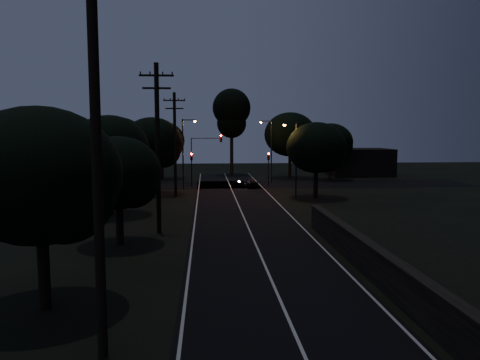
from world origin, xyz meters
TOP-DOWN VIEW (x-y plane):
  - ground at (0.00, 0.00)m, footprint 160.00×160.00m
  - road_surface at (0.00, 31.12)m, footprint 60.00×70.00m
  - retaining_wall at (7.74, 3.00)m, footprint 6.93×26.00m
  - utility_pole_near at (-6.00, -2.00)m, footprint 2.20×0.30m
  - utility_pole_mid at (-6.00, 15.00)m, footprint 2.20×0.30m
  - utility_pole_far at (-6.00, 32.00)m, footprint 2.20×0.30m
  - tree_left_a at (-8.79, 1.88)m, footprint 6.02×6.02m
  - tree_left_b at (-7.82, 11.90)m, footprint 5.03×5.03m
  - tree_left_c at (-10.28, 21.87)m, footprint 6.28×6.28m
  - tree_left_d at (-8.27, 33.87)m, footprint 6.39×6.39m
  - tree_far_nw at (-8.78, 49.87)m, footprint 6.33×6.33m
  - tree_far_w at (-13.77, 45.87)m, footprint 6.60×6.60m
  - tree_far_ne at (9.26, 49.85)m, footprint 7.33×7.33m
  - tree_far_e at (14.21, 46.88)m, footprint 6.06×6.06m
  - tree_right_a at (8.21, 29.88)m, footprint 5.94×5.94m
  - tall_pine at (1.00, 55.00)m, footprint 5.70×5.70m
  - building_left at (-20.00, 52.00)m, footprint 10.00×8.00m
  - building_right at (20.00, 53.00)m, footprint 9.00×7.00m
  - signal_left at (-4.60, 39.99)m, footprint 0.28×0.35m
  - signal_right at (4.60, 39.99)m, footprint 0.28×0.35m
  - signal_mast at (-2.91, 39.99)m, footprint 3.70×0.35m
  - streetlight_a at (-5.31, 38.00)m, footprint 1.66×0.26m
  - streetlight_b at (5.31, 44.00)m, footprint 1.66×0.26m
  - streetlight_c at (5.83, 30.00)m, footprint 1.46×0.26m
  - car at (2.13, 39.06)m, footprint 2.26×3.55m

SIDE VIEW (x-z plane):
  - ground at x=0.00m, z-range 0.00..0.00m
  - road_surface at x=0.00m, z-range 0.00..0.03m
  - car at x=2.13m, z-range 0.00..1.12m
  - retaining_wall at x=7.74m, z-range -0.18..1.42m
  - building_right at x=20.00m, z-range 0.00..4.00m
  - building_left at x=-20.00m, z-range 0.00..4.40m
  - signal_left at x=-4.60m, z-range 0.79..4.89m
  - signal_right at x=4.60m, z-range 0.79..4.89m
  - tree_left_b at x=-7.82m, z-range 0.95..7.34m
  - signal_mast at x=-2.91m, z-range 1.21..7.46m
  - streetlight_c at x=5.83m, z-range 0.60..8.10m
  - streetlight_a at x=-5.31m, z-range 0.64..8.64m
  - streetlight_b at x=5.31m, z-range 0.64..8.64m
  - tree_right_a at x=8.21m, z-range 1.12..8.67m
  - tree_left_a at x=-8.79m, z-range 1.12..8.73m
  - tree_far_e at x=14.21m, z-range 1.14..8.83m
  - tree_left_c at x=-10.28m, z-range 1.16..9.09m
  - tree_far_nw at x=-8.78m, z-range 1.18..9.20m
  - tree_left_d at x=-8.27m, z-range 1.20..9.30m
  - tree_far_w at x=-13.77m, z-range 1.26..9.68m
  - utility_pole_far at x=-6.00m, z-range 0.23..10.73m
  - utility_pole_mid at x=-6.00m, z-range 0.24..11.24m
  - tree_far_ne at x=9.26m, z-range 1.37..10.64m
  - utility_pole_near at x=-6.00m, z-range 0.25..12.25m
  - tall_pine at x=1.00m, z-range 2.85..15.81m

